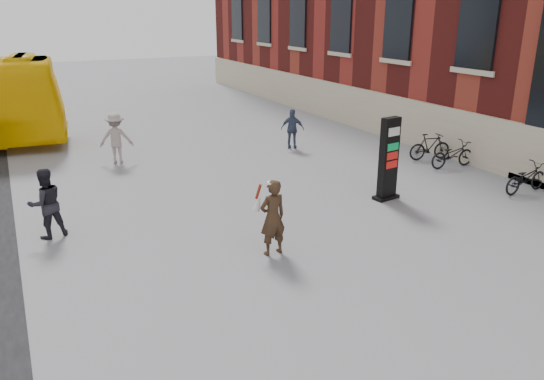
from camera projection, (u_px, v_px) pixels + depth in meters
name	position (u px, v px, depth m)	size (l,w,h in m)	color
ground	(277.00, 260.00, 11.48)	(100.00, 100.00, 0.00)	#9E9EA3
info_pylon	(389.00, 159.00, 14.83)	(0.80, 0.48, 2.35)	black
woman	(272.00, 216.00, 11.52)	(0.68, 0.63, 1.72)	#322114
pedestrian_a	(46.00, 204.00, 12.39)	(0.82, 0.64, 1.69)	#212128
pedestrian_b	(116.00, 138.00, 18.48)	(1.14, 0.66, 1.77)	gray
pedestrian_c	(292.00, 129.00, 20.42)	(0.90, 0.37, 1.54)	#3B4661
bike_4	(526.00, 178.00, 15.58)	(0.59, 1.69, 0.89)	black
bike_6	(452.00, 154.00, 18.06)	(0.60, 1.73, 0.91)	black
bike_7	(430.00, 147.00, 18.98)	(0.45, 1.59, 0.96)	black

